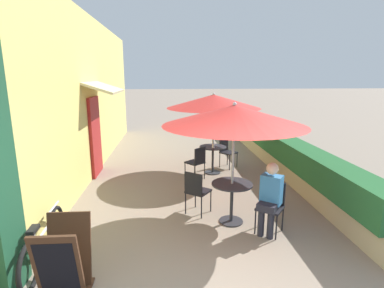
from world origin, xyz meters
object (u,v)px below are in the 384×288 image
(cafe_chair_mid_left, at_px, (197,160))
(coffee_cup_mid, at_px, (214,146))
(patio_umbrella_mid, at_px, (214,101))
(patio_umbrella_near, at_px, (234,115))
(cafe_chair_near_right, at_px, (272,203))
(cafe_chair_mid_right, at_px, (227,150))
(cafe_chair_near_left, at_px, (196,189))
(bicycle_leaning, at_px, (44,243))
(seated_patron_near_right, at_px, (270,196))
(patio_table_mid, at_px, (213,154))
(menu_board, at_px, (64,259))
(patio_table_near, at_px, (232,195))

(cafe_chair_mid_left, distance_m, coffee_cup_mid, 0.67)
(patio_umbrella_mid, bearing_deg, patio_umbrella_near, -91.60)
(cafe_chair_near_right, bearing_deg, cafe_chair_mid_right, -52.21)
(cafe_chair_near_left, distance_m, bicycle_leaning, 2.71)
(cafe_chair_near_left, distance_m, seated_patron_near_right, 1.43)
(patio_table_mid, relative_size, menu_board, 0.79)
(cafe_chair_mid_left, height_order, coffee_cup_mid, cafe_chair_mid_left)
(patio_table_mid, bearing_deg, cafe_chair_mid_left, -133.06)
(cafe_chair_near_right, relative_size, patio_table_mid, 1.16)
(patio_umbrella_near, relative_size, coffee_cup_mid, 27.71)
(cafe_chair_mid_right, xyz_separation_m, menu_board, (-2.99, -5.07, -0.05))
(cafe_chair_mid_right, bearing_deg, patio_table_near, 39.71)
(patio_umbrella_near, xyz_separation_m, bicycle_leaning, (-2.90, -1.07, -1.65))
(coffee_cup_mid, xyz_separation_m, menu_board, (-2.49, -4.40, -0.33))
(cafe_chair_mid_right, bearing_deg, seated_patron_near_right, 48.86)
(bicycle_leaning, bearing_deg, patio_umbrella_mid, 50.85)
(seated_patron_near_right, relative_size, menu_board, 1.32)
(patio_table_mid, xyz_separation_m, cafe_chair_mid_left, (-0.49, -0.52, -0.02))
(seated_patron_near_right, bearing_deg, cafe_chair_near_left, 1.66)
(cafe_chair_near_right, height_order, coffee_cup_mid, cafe_chair_near_right)
(cafe_chair_near_left, bearing_deg, menu_board, -94.40)
(coffee_cup_mid, bearing_deg, bicycle_leaning, -128.13)
(patio_table_near, distance_m, cafe_chair_mid_right, 3.45)
(bicycle_leaning, bearing_deg, cafe_chair_near_right, 9.16)
(patio_umbrella_near, bearing_deg, cafe_chair_near_left, 149.03)
(seated_patron_near_right, relative_size, patio_umbrella_mid, 0.50)
(cafe_chair_near_right, relative_size, cafe_chair_mid_left, 1.00)
(patio_table_near, distance_m, patio_umbrella_near, 1.45)
(cafe_chair_near_left, relative_size, patio_umbrella_mid, 0.35)
(patio_table_mid, bearing_deg, cafe_chair_mid_right, 46.94)
(bicycle_leaning, bearing_deg, cafe_chair_mid_right, 50.10)
(patio_table_near, bearing_deg, menu_board, -145.34)
(patio_table_mid, xyz_separation_m, menu_board, (-2.50, -4.55, -0.07))
(cafe_chair_mid_left, relative_size, cafe_chair_mid_right, 1.00)
(patio_umbrella_near, bearing_deg, patio_table_mid, 88.40)
(seated_patron_near_right, relative_size, coffee_cup_mid, 13.89)
(patio_umbrella_near, height_order, cafe_chair_mid_left, patio_umbrella_near)
(patio_table_near, relative_size, menu_board, 0.79)
(patio_table_near, distance_m, cafe_chair_near_left, 0.72)
(patio_table_mid, height_order, coffee_cup_mid, coffee_cup_mid)
(cafe_chair_near_right, bearing_deg, seated_patron_near_right, 90.00)
(seated_patron_near_right, distance_m, cafe_chair_mid_left, 2.98)
(seated_patron_near_right, xyz_separation_m, cafe_chair_mid_left, (-0.95, 2.81, -0.17))
(bicycle_leaning, distance_m, menu_board, 0.79)
(seated_patron_near_right, relative_size, cafe_chair_mid_right, 1.44)
(patio_table_near, relative_size, seated_patron_near_right, 0.60)
(patio_table_mid, distance_m, patio_umbrella_mid, 1.45)
(seated_patron_near_right, bearing_deg, patio_umbrella_mid, -44.95)
(seated_patron_near_right, height_order, bicycle_leaning, seated_patron_near_right)
(cafe_chair_near_left, height_order, bicycle_leaning, cafe_chair_near_left)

